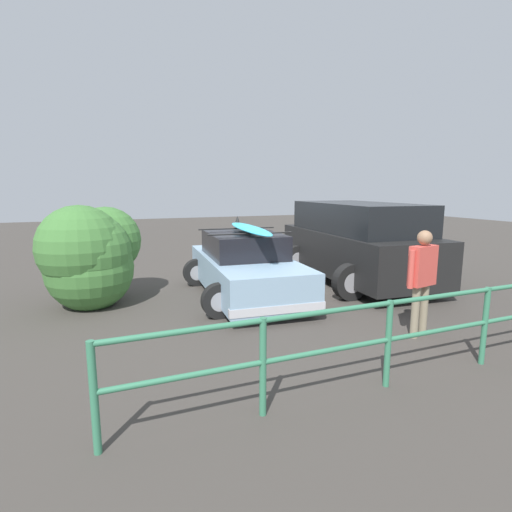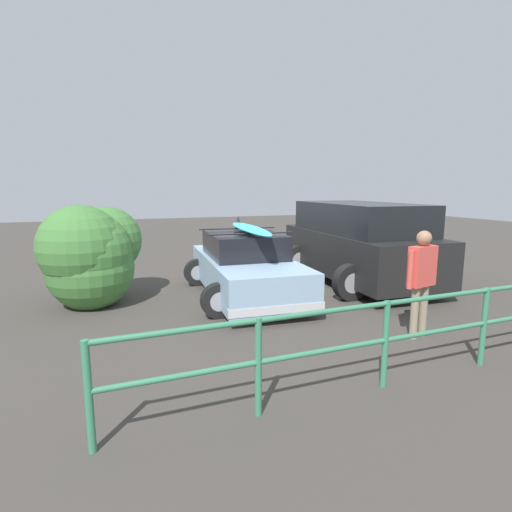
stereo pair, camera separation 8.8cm
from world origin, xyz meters
The scene contains 6 objects.
ground_plane centered at (0.00, 0.00, -0.01)m, with size 44.00×44.00×0.02m, color #423D38.
sedan_car centered at (0.64, 0.21, 0.63)m, with size 2.44×4.08×1.60m.
suv_car centered at (-2.27, -0.03, 0.97)m, with size 2.82×4.71×1.89m.
person_bystander centered at (-1.06, 3.35, 0.98)m, with size 0.62×0.28×1.63m.
railing_fence centered at (-0.34, 4.43, 0.67)m, with size 7.77×0.27×1.02m.
bush_near_left centered at (3.61, -0.21, 1.00)m, with size 1.93×2.11×2.02m.
Camera 2 is at (3.27, 7.93, 2.25)m, focal length 28.00 mm.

